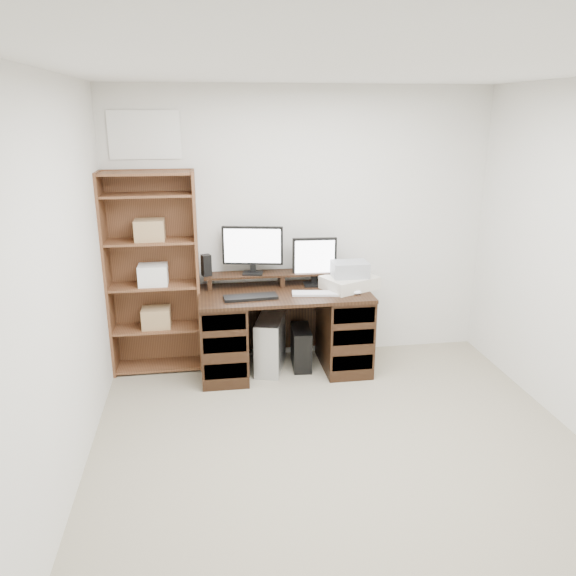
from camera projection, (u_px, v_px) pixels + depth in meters
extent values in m
cube|color=gray|center=(353.00, 477.00, 3.66)|extent=(3.50, 4.00, 0.02)
cube|color=white|center=(370.00, 63.00, 2.90)|extent=(3.50, 4.00, 0.02)
cube|color=silver|center=(301.00, 227.00, 5.18)|extent=(3.50, 0.02, 2.50)
cube|color=silver|center=(45.00, 309.00, 3.03)|extent=(0.02, 4.00, 2.50)
cube|color=white|center=(144.00, 135.00, 4.72)|extent=(0.60, 0.01, 0.40)
cube|color=black|center=(285.00, 294.00, 4.94)|extent=(1.50, 0.70, 0.03)
cube|color=black|center=(223.00, 337.00, 4.98)|extent=(0.40, 0.66, 0.72)
cube|color=black|center=(344.00, 330.00, 5.13)|extent=(0.40, 0.66, 0.72)
cube|color=black|center=(280.00, 316.00, 5.36)|extent=(1.48, 0.02, 0.65)
cube|color=black|center=(226.00, 371.00, 4.73)|extent=(0.36, 0.01, 0.14)
cube|color=black|center=(225.00, 345.00, 4.65)|extent=(0.36, 0.01, 0.14)
cube|color=black|center=(224.00, 322.00, 4.59)|extent=(0.36, 0.01, 0.14)
cube|color=black|center=(353.00, 363.00, 4.88)|extent=(0.36, 0.01, 0.14)
cube|color=black|center=(353.00, 337.00, 4.81)|extent=(0.36, 0.01, 0.14)
cube|color=black|center=(354.00, 315.00, 4.75)|extent=(0.36, 0.01, 0.14)
cube|color=black|center=(210.00, 283.00, 5.04)|extent=(0.04, 0.20, 0.10)
cube|color=black|center=(281.00, 279.00, 5.13)|extent=(0.04, 0.20, 0.10)
cube|color=black|center=(350.00, 276.00, 5.22)|extent=(0.04, 0.20, 0.10)
cube|color=black|center=(281.00, 273.00, 5.11)|extent=(1.40, 0.22, 0.02)
cube|color=black|center=(253.00, 273.00, 5.05)|extent=(0.20, 0.17, 0.02)
cube|color=black|center=(253.00, 266.00, 5.05)|extent=(0.05, 0.04, 0.10)
cube|color=black|center=(253.00, 246.00, 5.00)|extent=(0.54, 0.14, 0.35)
cube|color=white|center=(252.00, 246.00, 4.98)|extent=(0.49, 0.10, 0.31)
cube|color=black|center=(314.00, 284.00, 5.13)|extent=(0.20, 0.16, 0.02)
cube|color=black|center=(314.00, 277.00, 5.13)|extent=(0.05, 0.03, 0.11)
cube|color=black|center=(314.00, 257.00, 5.07)|extent=(0.40, 0.06, 0.35)
cube|color=white|center=(315.00, 257.00, 5.05)|extent=(0.36, 0.02, 0.31)
cube|color=black|center=(206.00, 265.00, 4.97)|extent=(0.10, 0.10, 0.19)
cube|color=black|center=(251.00, 297.00, 4.76)|extent=(0.46, 0.18, 0.03)
cube|color=silver|center=(316.00, 293.00, 4.87)|extent=(0.43, 0.18, 0.02)
ellipsoid|color=silver|center=(357.00, 292.00, 4.87)|extent=(0.10, 0.08, 0.03)
cube|color=beige|center=(349.00, 282.00, 5.02)|extent=(0.55, 0.49, 0.11)
cube|color=#999DA3|center=(350.00, 269.00, 4.98)|extent=(0.32, 0.23, 0.13)
cube|color=#B3B6BB|center=(270.00, 343.00, 5.12)|extent=(0.34, 0.53, 0.49)
cube|color=black|center=(301.00, 347.00, 5.18)|extent=(0.19, 0.39, 0.38)
cube|color=#19FF33|center=(303.00, 347.00, 4.98)|extent=(0.01, 0.00, 0.01)
cube|color=brown|center=(108.00, 277.00, 4.87)|extent=(0.02, 0.30, 1.80)
cube|color=brown|center=(198.00, 273.00, 4.98)|extent=(0.02, 0.30, 1.80)
cube|color=brown|center=(154.00, 270.00, 5.05)|extent=(0.80, 0.01, 1.80)
cube|color=brown|center=(160.00, 365.00, 5.18)|extent=(0.75, 0.28, 0.02)
cube|color=brown|center=(157.00, 328.00, 5.07)|extent=(0.75, 0.28, 0.02)
cube|color=brown|center=(154.00, 286.00, 4.95)|extent=(0.75, 0.28, 0.02)
cube|color=brown|center=(151.00, 241.00, 4.83)|extent=(0.75, 0.28, 0.02)
cube|color=brown|center=(147.00, 195.00, 4.71)|extent=(0.75, 0.28, 0.02)
cube|color=brown|center=(145.00, 173.00, 4.65)|extent=(0.75, 0.28, 0.02)
cube|color=#A07F54|center=(156.00, 317.00, 5.04)|extent=(0.25, 0.20, 0.18)
cube|color=white|center=(153.00, 275.00, 4.92)|extent=(0.25, 0.20, 0.18)
cube|color=#A07F54|center=(150.00, 230.00, 4.80)|extent=(0.25, 0.20, 0.18)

